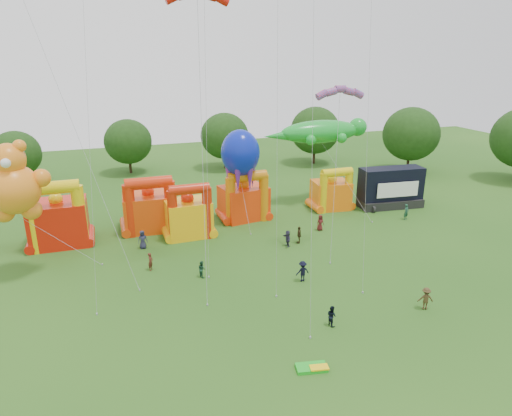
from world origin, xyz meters
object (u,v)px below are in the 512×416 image
object	(u,v)px
bouncy_castle_0	(58,220)
spectator_0	(143,240)
bouncy_castle_2	(189,216)
spectator_4	(299,235)
gecko_kite	(335,160)
teddy_bear_kite	(17,189)
stage_trailer	(391,188)
octopus_kite	(241,160)

from	to	relation	value
bouncy_castle_0	spectator_0	bearing A→B (deg)	-25.46
bouncy_castle_2	spectator_4	world-z (taller)	bouncy_castle_2
bouncy_castle_0	gecko_kite	distance (m)	33.39
teddy_bear_kite	gecko_kite	world-z (taller)	teddy_bear_kite
gecko_kite	bouncy_castle_2	bearing A→B (deg)	-168.84
gecko_kite	spectator_0	distance (m)	26.24
spectator_4	bouncy_castle_0	bearing A→B (deg)	-86.60
stage_trailer	octopus_kite	xyz separation A→B (m)	(-20.24, 0.68, 5.12)
gecko_kite	spectator_0	bearing A→B (deg)	-167.09
bouncy_castle_2	teddy_bear_kite	bearing A→B (deg)	-163.59
bouncy_castle_2	spectator_0	bearing A→B (deg)	-160.72
spectator_4	bouncy_castle_2	bearing A→B (deg)	-96.89
bouncy_castle_0	bouncy_castle_2	xyz separation A→B (m)	(13.35, -2.03, -0.37)
bouncy_castle_2	octopus_kite	bearing A→B (deg)	18.46
bouncy_castle_0	spectator_0	size ratio (longest dim) A/B	3.71
bouncy_castle_0	spectator_4	world-z (taller)	bouncy_castle_0
bouncy_castle_2	spectator_0	world-z (taller)	bouncy_castle_2
teddy_bear_kite	gecko_kite	xyz separation A→B (m)	(35.37, 8.49, -1.93)
stage_trailer	spectator_0	distance (m)	32.42
gecko_kite	spectator_4	size ratio (longest dim) A/B	7.77
spectator_0	octopus_kite	bearing A→B (deg)	9.71
teddy_bear_kite	spectator_4	xyz separation A→B (m)	(26.29, -1.16, -7.31)
bouncy_castle_2	teddy_bear_kite	size ratio (longest dim) A/B	0.50
bouncy_castle_0	stage_trailer	distance (m)	40.32
bouncy_castle_2	spectator_0	distance (m)	5.73
teddy_bear_kite	octopus_kite	bearing A→B (deg)	17.04
gecko_kite	octopus_kite	xyz separation A→B (m)	(-13.07, -1.66, 1.34)
bouncy_castle_2	octopus_kite	distance (m)	8.84
stage_trailer	spectator_0	bearing A→B (deg)	-173.97
teddy_bear_kite	spectator_0	size ratio (longest dim) A/B	6.38
bouncy_castle_2	spectator_4	size ratio (longest dim) A/B	3.34
gecko_kite	teddy_bear_kite	bearing A→B (deg)	-166.50
bouncy_castle_2	gecko_kite	size ratio (longest dim) A/B	0.43
gecko_kite	spectator_0	size ratio (longest dim) A/B	7.41
teddy_bear_kite	octopus_kite	world-z (taller)	teddy_bear_kite
stage_trailer	spectator_4	xyz separation A→B (m)	(-16.24, -7.32, -1.60)
teddy_bear_kite	spectator_0	world-z (taller)	teddy_bear_kite
bouncy_castle_0	spectator_4	size ratio (longest dim) A/B	3.89
teddy_bear_kite	gecko_kite	distance (m)	36.42
bouncy_castle_0	spectator_4	bearing A→B (deg)	-17.90
gecko_kite	spectator_4	distance (m)	14.30
teddy_bear_kite	bouncy_castle_0	bearing A→B (deg)	71.47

